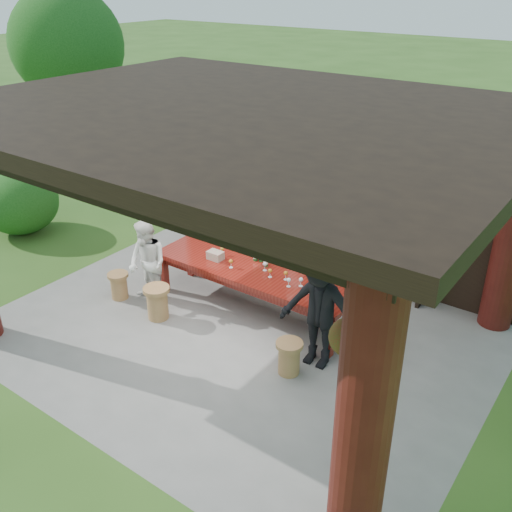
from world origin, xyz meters
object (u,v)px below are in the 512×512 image
Objects in this scene: tasting_table at (252,277)px; host at (296,261)px; stool_near_right at (289,357)px; stool_far_left at (119,285)px; wine_shelf at (358,222)px; napkin_basket at (215,255)px; guest_man at (319,309)px; stool_near_left at (157,302)px; guest_woman at (148,263)px.

host is (0.40, 0.70, 0.11)m from tasting_table.
stool_near_right is 1.07× the size of stool_far_left.
tasting_table is 1.76m from stool_near_right.
napkin_basket is (-1.63, -1.90, -0.35)m from wine_shelf.
stool_near_right is at bearing -80.48° from wine_shelf.
guest_man is (0.20, 0.41, 0.64)m from stool_near_right.
stool_far_left is at bearing 176.26° from stool_near_left.
stool_far_left is (-0.98, 0.06, -0.05)m from stool_near_left.
guest_man is 6.99× the size of napkin_basket.
stool_far_left is (-2.08, -1.01, -0.39)m from tasting_table.
wine_shelf is 5.24× the size of stool_near_right.
guest_woman reaches higher than tasting_table.
guest_man is at bearing 63.72° from stool_near_right.
host is at bearing 48.14° from guest_woman.
stool_near_right is 0.79m from guest_man.
host is 1.01× the size of guest_woman.
stool_near_left is 1.19× the size of stool_far_left.
stool_near_left is 2.16× the size of napkin_basket.
host is at bearing 33.17° from napkin_basket.
wine_shelf is 1.33m from host.
stool_far_left is 1.81× the size of napkin_basket.
guest_woman is at bearing -132.74° from wine_shelf.
guest_man reaches higher than tasting_table.
stool_near_right is at bearing -24.96° from napkin_basket.
stool_near_left is at bearing -124.30° from wine_shelf.
wine_shelf is 1.45× the size of guest_man.
guest_man reaches higher than stool_far_left.
stool_near_left is 0.31× the size of guest_man.
guest_man reaches higher than stool_near_left.
stool_near_right is 0.34× the size of host.
guest_woman reaches higher than stool_near_left.
stool_far_left is at bearing 179.84° from stool_near_right.
wine_shelf is 2.14m from tasting_table.
tasting_table is at bearing 25.79° from stool_far_left.
tasting_table is 0.75m from napkin_basket.
wine_shelf is at bearing 43.87° from stool_far_left.
tasting_table reaches higher than stool_near_left.
guest_woman is 0.81× the size of guest_man.
host is 1.35m from napkin_basket.
tasting_table is 13.55× the size of napkin_basket.
guest_man is (1.19, -1.31, 0.17)m from host.
host is 2.46m from guest_woman.
guest_man is at bearing -74.54° from wine_shelf.
napkin_basket reaches higher than tasting_table.
guest_man is at bearing -13.98° from napkin_basket.
tasting_table is at bearing 157.70° from guest_man.
stool_far_left is at bearing -144.32° from napkin_basket.
wine_shelf reaches higher than guest_woman.
stool_near_right is at bearing 142.93° from host.
guest_man reaches higher than stool_near_right.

